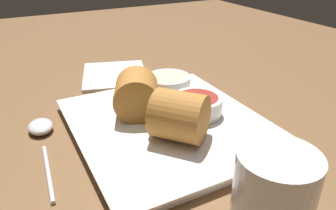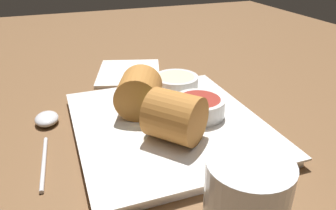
{
  "view_description": "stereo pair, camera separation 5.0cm",
  "coord_description": "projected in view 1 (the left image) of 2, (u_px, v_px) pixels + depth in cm",
  "views": [
    {
      "loc": [
        36.22,
        -20.98,
        25.73
      ],
      "look_at": [
        1.36,
        -2.72,
        5.97
      ],
      "focal_mm": 35.0,
      "sensor_mm": 36.0,
      "label": 1
    },
    {
      "loc": [
        38.26,
        -16.41,
        25.73
      ],
      "look_at": [
        1.36,
        -2.72,
        5.97
      ],
      "focal_mm": 35.0,
      "sensor_mm": 36.0,
      "label": 2
    }
  ],
  "objects": [
    {
      "name": "table_surface",
      "position": [
        180.0,
        127.0,
        0.48
      ],
      "size": [
        180.0,
        140.0,
        2.0
      ],
      "color": "brown",
      "rests_on": "ground"
    },
    {
      "name": "serving_plate",
      "position": [
        168.0,
        126.0,
        0.45
      ],
      "size": [
        27.78,
        24.87,
        1.5
      ],
      "color": "white",
      "rests_on": "table_surface"
    },
    {
      "name": "roll_front_left",
      "position": [
        137.0,
        93.0,
        0.46
      ],
      "size": [
        8.24,
        8.18,
        6.17
      ],
      "color": "#B77533",
      "rests_on": "serving_plate"
    },
    {
      "name": "roll_front_right",
      "position": [
        176.0,
        115.0,
        0.4
      ],
      "size": [
        8.8,
        8.78,
        6.17
      ],
      "color": "#B77533",
      "rests_on": "serving_plate"
    },
    {
      "name": "dipping_bowl_near",
      "position": [
        197.0,
        105.0,
        0.46
      ],
      "size": [
        7.21,
        7.21,
        2.63
      ],
      "color": "silver",
      "rests_on": "serving_plate"
    },
    {
      "name": "dipping_bowl_far",
      "position": [
        168.0,
        83.0,
        0.54
      ],
      "size": [
        7.21,
        7.21,
        2.63
      ],
      "color": "silver",
      "rests_on": "serving_plate"
    },
    {
      "name": "spoon",
      "position": [
        41.0,
        131.0,
        0.44
      ],
      "size": [
        17.78,
        3.62,
        1.49
      ],
      "color": "silver",
      "rests_on": "table_surface"
    },
    {
      "name": "napkin",
      "position": [
        115.0,
        75.0,
        0.64
      ],
      "size": [
        16.94,
        15.55,
        0.6
      ],
      "color": "silver",
      "rests_on": "table_surface"
    },
    {
      "name": "drinking_glass",
      "position": [
        272.0,
        201.0,
        0.27
      ],
      "size": [
        6.71,
        6.71,
        9.08
      ],
      "color": "silver",
      "rests_on": "table_surface"
    }
  ]
}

